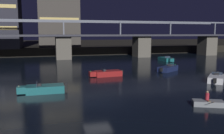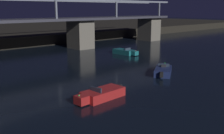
# 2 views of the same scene
# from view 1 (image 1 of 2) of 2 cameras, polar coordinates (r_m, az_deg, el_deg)

# --- Properties ---
(ground_plane) EXTENTS (400.00, 400.00, 0.00)m
(ground_plane) POSITION_cam_1_polar(r_m,az_deg,el_deg) (22.21, -3.44, -8.53)
(ground_plane) COLOR black
(far_riverbank) EXTENTS (240.00, 80.00, 2.20)m
(far_riverbank) POSITION_cam_1_polar(r_m,az_deg,el_deg) (108.16, -13.48, 5.08)
(far_riverbank) COLOR black
(far_riverbank) RESTS_ON ground
(river_bridge) EXTENTS (88.88, 6.40, 9.38)m
(river_bridge) POSITION_cam_1_polar(r_m,az_deg,el_deg) (60.14, -11.57, 5.74)
(river_bridge) COLOR #605B51
(river_bridge) RESTS_ON ground
(speedboat_near_left) EXTENTS (4.80, 3.78, 1.16)m
(speedboat_near_left) POSITION_cam_1_polar(r_m,az_deg,el_deg) (41.49, 13.28, -0.36)
(speedboat_near_left) COLOR #19234C
(speedboat_near_left) RESTS_ON ground
(speedboat_near_center) EXTENTS (5.19, 1.82, 1.16)m
(speedboat_near_center) POSITION_cam_1_polar(r_m,az_deg,el_deg) (26.75, -16.06, -5.05)
(speedboat_near_center) COLOR #196066
(speedboat_near_center) RESTS_ON ground
(speedboat_near_right) EXTENTS (5.22, 2.04, 1.16)m
(speedboat_near_right) POSITION_cam_1_polar(r_m,az_deg,el_deg) (35.55, -1.28, -1.52)
(speedboat_near_right) COLOR maroon
(speedboat_near_right) RESTS_ON ground
(speedboat_mid_left) EXTENTS (4.32, 4.45, 1.16)m
(speedboat_mid_left) POSITION_cam_1_polar(r_m,az_deg,el_deg) (34.56, 23.61, -2.49)
(speedboat_mid_left) COLOR silver
(speedboat_mid_left) RESTS_ON ground
(speedboat_mid_right) EXTENTS (1.97, 5.22, 1.16)m
(speedboat_mid_right) POSITION_cam_1_polar(r_m,az_deg,el_deg) (56.16, 12.71, 1.82)
(speedboat_mid_right) COLOR #196066
(speedboat_mid_right) RESTS_ON ground
(dinghy_with_paddler) EXTENTS (2.82, 2.70, 1.36)m
(dinghy_with_paddler) POSITION_cam_1_polar(r_m,az_deg,el_deg) (22.86, 21.89, -7.92)
(dinghy_with_paddler) COLOR gray
(dinghy_with_paddler) RESTS_ON ground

